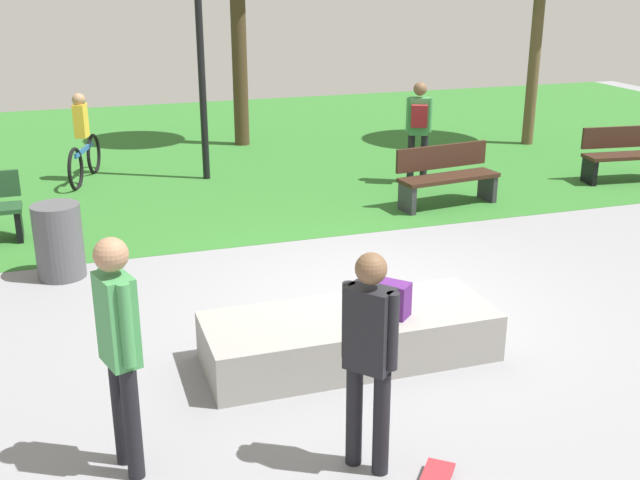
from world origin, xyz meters
TOP-DOWN VIEW (x-y plane):
  - ground_plane at (0.00, 0.00)m, footprint 28.00×28.00m
  - grass_lawn at (0.00, 8.12)m, footprint 26.60×11.76m
  - concrete_ledge at (-0.67, -1.08)m, footprint 2.69×1.00m
  - backpack_on_ledge at (-0.30, -1.23)m, footprint 0.34×0.34m
  - skater_performing_trick at (-1.13, -2.70)m, footprint 0.36×0.37m
  - skater_watching at (-2.77, -2.18)m, footprint 0.28×0.42m
  - park_bench_near_lamppost at (2.46, 3.13)m, footprint 1.65×0.68m
  - park_bench_center_lawn at (6.08, 3.48)m, footprint 1.64×0.65m
  - lamp_post at (-0.74, 5.86)m, footprint 0.28×0.28m
  - trash_bin at (-3.18, 1.89)m, footprint 0.55×0.55m
  - pedestrian_with_backpack at (2.60, 4.47)m, footprint 0.42×0.43m
  - cyclist_on_bicycle at (-2.72, 6.40)m, footprint 0.62×1.75m

SIDE VIEW (x-z plane):
  - ground_plane at x=0.00m, z-range 0.00..0.00m
  - grass_lawn at x=0.00m, z-range 0.00..0.01m
  - concrete_ledge at x=-0.67m, z-range 0.00..0.45m
  - trash_bin at x=-3.18m, z-range 0.00..0.88m
  - park_bench_near_lamppost at x=2.46m, z-range 0.03..0.94m
  - park_bench_center_lawn at x=6.08m, z-range 0.03..0.94m
  - backpack_on_ledge at x=-0.30m, z-range 0.45..0.77m
  - cyclist_on_bicycle at x=-2.72m, z-range -0.13..1.39m
  - skater_performing_trick at x=-1.13m, z-range 0.14..1.81m
  - pedestrian_with_backpack at x=2.60m, z-range 0.17..1.86m
  - skater_watching at x=-2.77m, z-range 0.16..1.94m
  - lamp_post at x=-0.74m, z-range 0.46..4.85m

